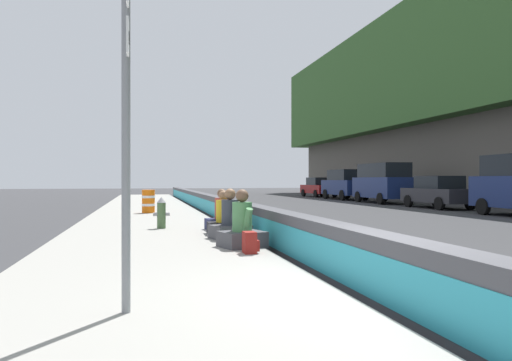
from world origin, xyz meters
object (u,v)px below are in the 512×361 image
object	(u,v)px
fire_hydrant	(161,212)
parked_car_fourth	(438,192)
seated_person_far	(222,217)
route_sign_post	(126,111)
construction_barrel	(148,201)
parked_car_farther	(319,187)
seated_person_foreground	(242,229)
parked_car_far	(345,184)
seated_person_rear	(224,220)
parked_car_midline	(383,182)
seated_person_middle	(230,223)
backpack	(250,243)

from	to	relation	value
fire_hydrant	parked_car_fourth	distance (m)	16.91
seated_person_far	parked_car_fourth	size ratio (longest dim) A/B	0.25
route_sign_post	seated_person_far	size ratio (longest dim) A/B	3.22
construction_barrel	parked_car_farther	distance (m)	24.29
route_sign_post	parked_car_fourth	size ratio (longest dim) A/B	0.80
parked_car_fourth	parked_car_farther	bearing A→B (deg)	0.28
seated_person_foreground	parked_car_farther	distance (m)	32.61
construction_barrel	parked_car_far	xyz separation A→B (m)	(13.53, -14.76, 0.56)
seated_person_rear	seated_person_far	distance (m)	1.04
parked_car_fourth	route_sign_post	bearing A→B (deg)	138.13
seated_person_foreground	parked_car_far	world-z (taller)	parked_car_far
seated_person_foreground	parked_car_midline	size ratio (longest dim) A/B	0.23
seated_person_rear	seated_person_foreground	bearing A→B (deg)	179.69
seated_person_foreground	seated_person_rear	xyz separation A→B (m)	(2.38, -0.01, -0.02)
route_sign_post	fire_hydrant	size ratio (longest dim) A/B	4.09
seated_person_rear	parked_car_farther	size ratio (longest dim) A/B	0.24
seated_person_foreground	route_sign_post	bearing A→B (deg)	154.22
seated_person_rear	parked_car_midline	bearing A→B (deg)	-39.12
route_sign_post	parked_car_fourth	distance (m)	22.93
fire_hydrant	parked_car_far	size ratio (longest dim) A/B	0.18
seated_person_far	parked_car_farther	distance (m)	29.46
seated_person_foreground	construction_barrel	distance (m)	10.79
seated_person_foreground	seated_person_far	size ratio (longest dim) A/B	1.05
parked_car_far	parked_car_farther	world-z (taller)	parked_car_far
seated_person_far	construction_barrel	size ratio (longest dim) A/B	1.18
parked_car_midline	seated_person_foreground	bearing A→B (deg)	144.66
seated_person_foreground	fire_hydrant	bearing A→B (deg)	19.39
seated_person_foreground	seated_person_far	world-z (taller)	seated_person_foreground
seated_person_middle	seated_person_rear	bearing A→B (deg)	-0.45
backpack	parked_car_fourth	xyz separation A→B (m)	(13.50, -13.18, 0.53)
seated_person_foreground	parked_car_midline	distance (m)	22.58
parked_car_midline	route_sign_post	bearing A→B (deg)	146.36
seated_person_middle	fire_hydrant	bearing A→B (deg)	28.10
fire_hydrant	construction_barrel	world-z (taller)	construction_barrel
fire_hydrant	parked_car_midline	distance (m)	20.36
fire_hydrant	parked_car_farther	world-z (taller)	parked_car_farther
construction_barrel	parked_car_fourth	xyz separation A→B (m)	(2.01, -14.91, 0.24)
backpack	parked_car_far	xyz separation A→B (m)	(25.02, -13.04, 0.85)
route_sign_post	fire_hydrant	bearing A→B (deg)	-4.44
parked_car_midline	parked_car_far	bearing A→B (deg)	0.39
route_sign_post	seated_person_foreground	world-z (taller)	route_sign_post
seated_person_foreground	seated_person_far	xyz separation A→B (m)	(3.41, -0.14, -0.02)
seated_person_rear	construction_barrel	size ratio (longest dim) A/B	1.15
seated_person_rear	seated_person_far	size ratio (longest dim) A/B	0.98
fire_hydrant	parked_car_farther	bearing A→B (deg)	-29.46
seated_person_middle	seated_person_rear	distance (m)	0.97
seated_person_rear	route_sign_post	bearing A→B (deg)	162.49
backpack	parked_car_fourth	world-z (taller)	parked_car_fourth
parked_car_midline	parked_car_far	size ratio (longest dim) A/B	1.06
seated_person_rear	parked_car_fourth	bearing A→B (deg)	-51.99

